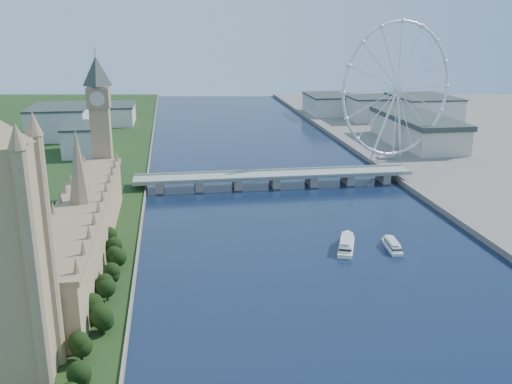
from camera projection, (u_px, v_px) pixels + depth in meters
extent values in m
cube|color=tan|center=(7.00, 270.00, 188.65)|extent=(22.00, 22.00, 86.00)
cube|color=tan|center=(84.00, 231.00, 306.92)|extent=(24.00, 200.00, 28.00)
cone|color=#937A59|center=(78.00, 166.00, 296.61)|extent=(12.00, 12.00, 40.00)
cube|color=tan|center=(102.00, 143.00, 401.82)|extent=(13.00, 13.00, 80.00)
cube|color=#937A59|center=(99.00, 98.00, 392.65)|extent=(15.00, 15.00, 14.00)
pyramid|color=#2D3833|center=(95.00, 56.00, 384.64)|extent=(20.02, 20.02, 20.00)
cube|color=gray|center=(274.00, 175.00, 450.69)|extent=(220.00, 22.00, 2.00)
cube|color=gray|center=(160.00, 186.00, 439.29)|extent=(6.00, 20.00, 7.50)
cube|color=gray|center=(199.00, 184.00, 443.54)|extent=(6.00, 20.00, 7.50)
cube|color=gray|center=(237.00, 183.00, 447.80)|extent=(6.00, 20.00, 7.50)
cube|color=gray|center=(274.00, 181.00, 452.05)|extent=(6.00, 20.00, 7.50)
cube|color=gray|center=(311.00, 180.00, 456.31)|extent=(6.00, 20.00, 7.50)
cube|color=gray|center=(347.00, 178.00, 460.57)|extent=(6.00, 20.00, 7.50)
cube|color=gray|center=(383.00, 177.00, 464.82)|extent=(6.00, 20.00, 7.50)
torus|color=silver|center=(398.00, 89.00, 502.80)|extent=(113.60, 39.12, 118.60)
cylinder|color=silver|center=(398.00, 89.00, 502.80)|extent=(7.25, 6.61, 6.00)
cube|color=gray|center=(386.00, 157.00, 530.17)|extent=(14.00, 10.00, 2.00)
cube|color=beige|center=(87.00, 140.00, 549.04)|extent=(40.00, 60.00, 26.00)
cube|color=beige|center=(61.00, 122.00, 627.79)|extent=(60.00, 80.00, 32.00)
cube|color=beige|center=(114.00, 115.00, 712.12)|extent=(50.00, 70.00, 22.00)
cube|color=beige|center=(372.00, 109.00, 739.12)|extent=(60.00, 60.00, 28.00)
cube|color=beige|center=(423.00, 109.00, 728.39)|extent=(70.00, 90.00, 30.00)
cube|color=beige|center=(330.00, 105.00, 790.87)|extent=(60.00, 80.00, 24.00)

